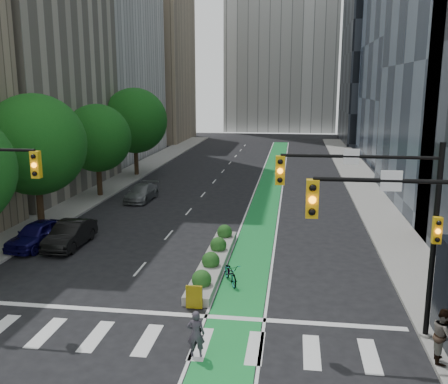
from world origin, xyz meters
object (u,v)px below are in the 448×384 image
(bicycle, at_px, (231,273))
(parked_car_left_near, at_px, (37,234))
(cyclist, at_px, (196,334))
(median_planter, at_px, (214,259))
(pedestrian_near, at_px, (444,335))
(parked_car_left_far, at_px, (142,193))
(parked_car_left_mid, at_px, (70,234))

(bicycle, height_order, parked_car_left_near, parked_car_left_near)
(parked_car_left_near, bearing_deg, cyclist, -35.25)
(median_planter, height_order, parked_car_left_near, parked_car_left_near)
(cyclist, bearing_deg, bicycle, -97.04)
(parked_car_left_near, relative_size, pedestrian_near, 2.38)
(parked_car_left_near, relative_size, parked_car_left_far, 0.98)
(cyclist, height_order, pedestrian_near, pedestrian_near)
(parked_car_left_near, distance_m, parked_car_left_far, 12.65)
(parked_car_left_mid, distance_m, pedestrian_near, 20.61)
(bicycle, xyz_separation_m, parked_car_left_far, (-9.43, 16.25, 0.15))
(median_planter, distance_m, bicycle, 2.47)
(parked_car_left_far, bearing_deg, parked_car_left_mid, -90.33)
(parked_car_left_far, bearing_deg, parked_car_left_near, -98.85)
(bicycle, bearing_deg, cyclist, -115.56)
(bicycle, distance_m, cyclist, 6.72)
(parked_car_left_near, relative_size, parked_car_left_mid, 0.98)
(bicycle, xyz_separation_m, parked_car_left_near, (-11.85, 3.84, 0.25))
(cyclist, xyz_separation_m, parked_car_left_mid, (-9.61, 10.82, -0.11))
(parked_car_left_mid, bearing_deg, pedestrian_near, -29.68)
(median_planter, relative_size, pedestrian_near, 5.50)
(median_planter, height_order, parked_car_left_far, parked_car_left_far)
(pedestrian_near, bearing_deg, parked_car_left_near, 70.53)
(cyclist, distance_m, parked_car_left_far, 24.68)
(parked_car_left_mid, xyz_separation_m, pedestrian_near, (17.91, -10.19, 0.34))
(parked_car_left_mid, distance_m, parked_car_left_far, 12.14)
(median_planter, bearing_deg, cyclist, -84.86)
(median_planter, bearing_deg, bicycle, -62.17)
(median_planter, xyz_separation_m, pedestrian_near, (9.10, -8.26, 0.71))
(parked_car_left_near, distance_m, pedestrian_near, 22.14)
(parked_car_left_near, bearing_deg, parked_car_left_far, 86.21)
(parked_car_left_far, distance_m, pedestrian_near, 28.29)
(median_planter, xyz_separation_m, cyclist, (0.80, -8.89, 0.48))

